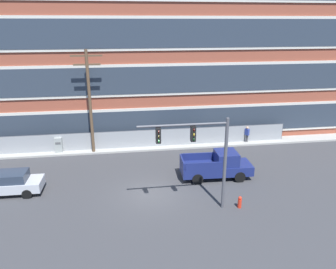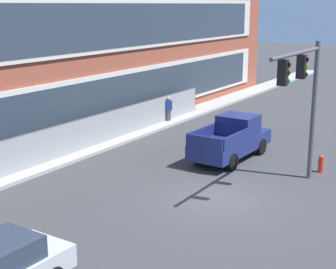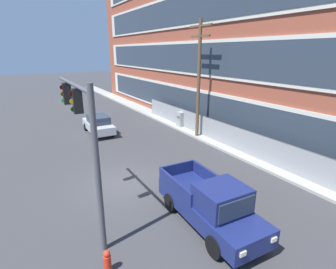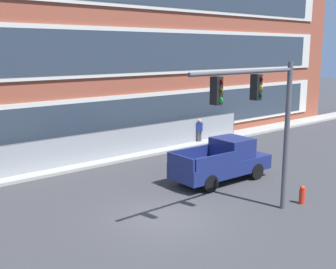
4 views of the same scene
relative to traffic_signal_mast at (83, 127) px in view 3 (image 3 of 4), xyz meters
name	(u,v)px [view 3 (image 3 of 4)]	position (x,y,z in m)	size (l,w,h in m)	color
ground_plane	(123,183)	(-2.75, 2.33, -4.14)	(160.00, 160.00, 0.00)	#38383A
sidewalk_building_side	(240,152)	(-2.75, 10.87, -4.06)	(80.00, 1.74, 0.16)	#9E9B93
brick_mill_building	(299,32)	(-4.15, 17.55, 3.98)	(56.48, 12.20, 16.21)	brown
chain_link_fence	(243,141)	(-2.56, 10.85, -3.24)	(26.97, 0.06, 1.75)	gray
traffic_signal_mast	(83,127)	(0.00, 0.00, 0.00)	(5.30, 0.43, 5.83)	#4C4C51
pickup_truck_navy	(211,205)	(2.41, 4.07, -3.18)	(5.30, 2.16, 2.04)	navy
sedan_silver	(98,124)	(-12.15, 3.78, -3.34)	(4.45, 1.86, 1.56)	#B2B5BA
utility_pole_near_corner	(199,75)	(-7.02, 10.33, 0.82)	(2.55, 0.26, 8.94)	brown
electrical_cabinet	(181,120)	(-10.02, 10.73, -3.39)	(0.64, 0.56, 1.48)	#939993
fire_hydrant	(107,261)	(2.58, -0.20, -3.75)	(0.24, 0.24, 0.78)	red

